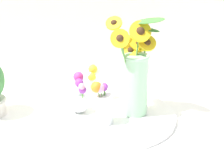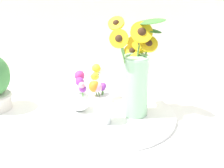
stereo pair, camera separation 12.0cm
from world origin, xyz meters
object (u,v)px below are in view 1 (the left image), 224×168
serving_tray (112,115)px  vase_small_center (103,104)px  mason_jar_sunflowers (136,73)px  vase_small_back (91,84)px  vase_bulb_right (79,98)px

serving_tray → vase_small_center: vase_small_center is taller
serving_tray → mason_jar_sunflowers: mason_jar_sunflowers is taller
vase_small_back → serving_tray: bearing=-56.2°
vase_bulb_right → vase_small_back: 0.11m
vase_small_center → vase_bulb_right: bearing=134.3°
serving_tray → vase_bulb_right: (-0.13, 0.02, 0.07)m
serving_tray → vase_small_back: (-0.08, 0.12, 0.09)m
mason_jar_sunflowers → vase_small_center: size_ratio=2.28×
serving_tray → mason_jar_sunflowers: 0.20m
serving_tray → vase_bulb_right: bearing=170.7°
mason_jar_sunflowers → vase_bulb_right: bearing=177.8°
serving_tray → mason_jar_sunflowers: size_ratio=1.32×
serving_tray → vase_small_back: bearing=123.8°
vase_small_center → mason_jar_sunflowers: bearing=33.8°
serving_tray → vase_small_center: 0.12m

